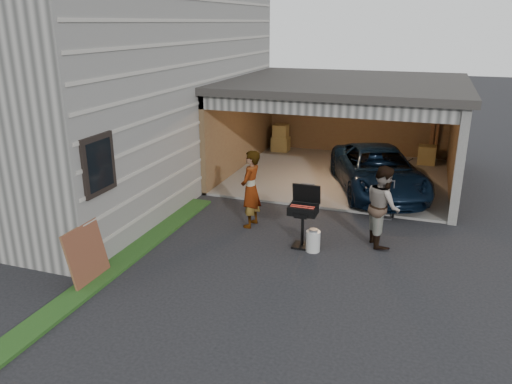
% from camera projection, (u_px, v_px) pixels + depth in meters
% --- Properties ---
extents(ground, '(80.00, 80.00, 0.00)m').
position_uv_depth(ground, '(242.00, 265.00, 9.68)').
color(ground, black).
rests_on(ground, ground).
extents(house, '(7.00, 11.00, 5.50)m').
position_uv_depth(house, '(94.00, 85.00, 14.24)').
color(house, '#474744').
rests_on(house, ground).
extents(groundcover_strip, '(0.50, 8.00, 0.06)m').
position_uv_depth(groundcover_strip, '(113.00, 268.00, 9.48)').
color(groundcover_strip, '#193814').
rests_on(groundcover_strip, ground).
extents(garage, '(6.80, 6.30, 2.90)m').
position_uv_depth(garage, '(345.00, 114.00, 14.91)').
color(garage, '#605E59').
rests_on(garage, ground).
extents(minivan, '(3.35, 4.75, 1.20)m').
position_uv_depth(minivan, '(378.00, 172.00, 13.52)').
color(minivan, black).
rests_on(minivan, ground).
extents(woman, '(0.47, 0.68, 1.78)m').
position_uv_depth(woman, '(251.00, 189.00, 11.26)').
color(woman, silver).
rests_on(woman, ground).
extents(man, '(0.92, 1.02, 1.71)m').
position_uv_depth(man, '(383.00, 206.00, 10.33)').
color(man, '#512C20').
rests_on(man, ground).
extents(bbq_grill, '(0.58, 0.51, 1.30)m').
position_uv_depth(bbq_grill, '(303.00, 212.00, 10.24)').
color(bbq_grill, black).
rests_on(bbq_grill, ground).
extents(propane_tank, '(0.29, 0.29, 0.44)m').
position_uv_depth(propane_tank, '(313.00, 241.00, 10.20)').
color(propane_tank, beige).
rests_on(propane_tank, ground).
extents(plywood_panel, '(0.27, 0.95, 1.05)m').
position_uv_depth(plywood_panel, '(87.00, 254.00, 8.92)').
color(plywood_panel, brown).
rests_on(plywood_panel, ground).
extents(hand_truck, '(0.39, 0.28, 0.94)m').
position_uv_depth(hand_truck, '(386.00, 210.00, 11.97)').
color(hand_truck, slate).
rests_on(hand_truck, ground).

